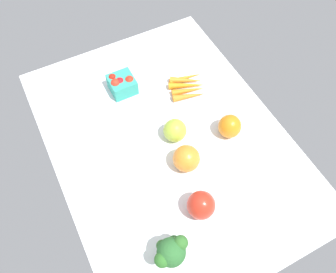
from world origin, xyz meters
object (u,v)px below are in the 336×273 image
object	(u,v)px
carrot_bunch	(188,86)
heirloom_tomato_green	(175,131)
berry_basket	(122,84)
heirloom_tomato_orange	(186,159)
bell_pepper_orange	(230,126)
bell_pepper_red	(201,205)
broccoli_head	(171,252)

from	to	relation	value
carrot_bunch	heirloom_tomato_green	world-z (taller)	heirloom_tomato_green
berry_basket	heirloom_tomato_orange	bearing A→B (deg)	8.57
bell_pepper_orange	heirloom_tomato_green	distance (cm)	18.40
carrot_bunch	bell_pepper_red	size ratio (longest dim) A/B	1.76
bell_pepper_orange	heirloom_tomato_orange	xyz separation A→B (cm)	(4.19, -18.92, 0.15)
carrot_bunch	heirloom_tomato_orange	world-z (taller)	heirloom_tomato_orange
berry_basket	carrot_bunch	bearing A→B (deg)	64.48
bell_pepper_orange	bell_pepper_red	xyz separation A→B (cm)	(19.78, -22.64, 0.41)
berry_basket	broccoli_head	distance (cm)	63.46
bell_pepper_orange	heirloom_tomato_green	size ratio (longest dim) A/B	1.07
carrot_bunch	broccoli_head	xyz separation A→B (cm)	(51.71, -34.11, 5.31)
carrot_bunch	bell_pepper_orange	xyz separation A→B (cm)	(23.79, 2.69, 2.94)
carrot_bunch	bell_pepper_orange	size ratio (longest dim) A/B	1.93
bell_pepper_orange	broccoli_head	world-z (taller)	broccoli_head
carrot_bunch	heirloom_tomato_orange	xyz separation A→B (cm)	(27.99, -16.23, 3.09)
carrot_bunch	broccoli_head	distance (cm)	62.17
heirloom_tomato_orange	berry_basket	bearing A→B (deg)	-171.43
heirloom_tomato_orange	heirloom_tomato_green	bearing A→B (deg)	170.43
bell_pepper_red	berry_basket	size ratio (longest dim) A/B	1.02
bell_pepper_orange	bell_pepper_red	world-z (taller)	bell_pepper_red
heirloom_tomato_green	bell_pepper_red	distance (cm)	27.31
broccoli_head	heirloom_tomato_green	bearing A→B (deg)	150.46
berry_basket	heirloom_tomato_orange	xyz separation A→B (cm)	(38.50, 5.80, 0.86)
bell_pepper_red	broccoli_head	world-z (taller)	broccoli_head
bell_pepper_orange	heirloom_tomato_orange	size ratio (longest dim) A/B	0.97
heirloom_tomato_green	broccoli_head	size ratio (longest dim) A/B	0.74
heirloom_tomato_green	bell_pepper_red	xyz separation A→B (cm)	(26.73, -5.60, 0.68)
heirloom_tomato_green	heirloom_tomato_orange	distance (cm)	11.30
heirloom_tomato_green	broccoli_head	bearing A→B (deg)	-29.54
berry_basket	broccoli_head	xyz separation A→B (cm)	(62.23, -12.08, 3.07)
carrot_bunch	bell_pepper_red	bearing A→B (deg)	-24.60
heirloom_tomato_green	berry_basket	distance (cm)	28.42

